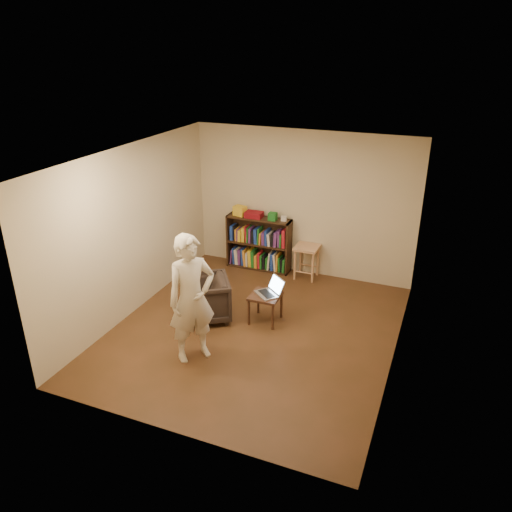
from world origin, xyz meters
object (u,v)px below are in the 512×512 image
at_px(armchair, 205,298).
at_px(stool, 307,252).
at_px(person, 192,299).
at_px(laptop, 270,290).
at_px(bookshelf, 259,246).
at_px(side_table, 265,299).

bearing_deg(armchair, stool, 118.92).
distance_m(stool, person, 3.02).
distance_m(armchair, person, 1.16).
bearing_deg(stool, armchair, -117.80).
xyz_separation_m(stool, laptop, (-0.08, -1.64, 0.02)).
relative_size(bookshelf, side_table, 2.66).
bearing_deg(stool, side_table, -94.52).
relative_size(stool, side_table, 1.34).
distance_m(side_table, person, 1.43).
height_order(armchair, side_table, armchair).
height_order(stool, armchair, armchair).
distance_m(armchair, side_table, 0.93).
xyz_separation_m(side_table, person, (-0.56, -1.22, 0.51)).
relative_size(laptop, person, 0.28).
relative_size(stool, person, 0.34).
distance_m(side_table, laptop, 0.16).
bearing_deg(stool, person, -103.39).
bearing_deg(laptop, stool, 127.69).
height_order(stool, side_table, stool).
height_order(bookshelf, laptop, bookshelf).
xyz_separation_m(armchair, laptop, (0.95, 0.31, 0.17)).
distance_m(bookshelf, laptop, 1.91).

